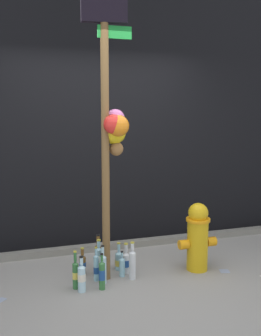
{
  "coord_description": "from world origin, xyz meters",
  "views": [
    {
      "loc": [
        -1.18,
        -3.47,
        1.75
      ],
      "look_at": [
        0.06,
        0.37,
        1.16
      ],
      "focal_mm": 42.6,
      "sensor_mm": 36.0,
      "label": 1
    }
  ],
  "objects_px": {
    "bottle_5": "(82,277)",
    "bottle_4": "(122,266)",
    "fire_hydrant": "(198,236)",
    "bottle_8": "(102,275)",
    "bottle_11": "(98,255)",
    "memorial_post": "(111,110)",
    "bottle_0": "(83,264)",
    "bottle_1": "(132,263)",
    "bottle_2": "(103,268)",
    "bottle_9": "(99,260)",
    "bottle_7": "(75,274)",
    "bottle_3": "(119,260)",
    "bottle_6": "(126,262)",
    "bottle_10": "(96,267)"
  },
  "relations": [
    {
      "from": "bottle_4",
      "to": "bottle_2",
      "type": "bearing_deg",
      "value": -156.98
    },
    {
      "from": "memorial_post",
      "to": "bottle_0",
      "type": "xyz_separation_m",
      "value": [
        -0.28,
        0.16,
        -1.62
      ]
    },
    {
      "from": "bottle_1",
      "to": "bottle_4",
      "type": "distance_m",
      "value": 0.14
    },
    {
      "from": "bottle_1",
      "to": "bottle_3",
      "type": "relative_size",
      "value": 1.29
    },
    {
      "from": "bottle_9",
      "to": "bottle_8",
      "type": "bearing_deg",
      "value": -98.52
    },
    {
      "from": "fire_hydrant",
      "to": "bottle_9",
      "type": "relative_size",
      "value": 1.93
    },
    {
      "from": "fire_hydrant",
      "to": "bottle_7",
      "type": "relative_size",
      "value": 1.95
    },
    {
      "from": "bottle_7",
      "to": "bottle_9",
      "type": "xyz_separation_m",
      "value": [
        0.3,
        0.25,
        0.01
      ]
    },
    {
      "from": "bottle_5",
      "to": "bottle_6",
      "type": "height_order",
      "value": "bottle_5"
    },
    {
      "from": "fire_hydrant",
      "to": "bottle_3",
      "type": "bearing_deg",
      "value": 162.49
    },
    {
      "from": "bottle_3",
      "to": "bottle_11",
      "type": "xyz_separation_m",
      "value": [
        -0.21,
        0.1,
        0.05
      ]
    },
    {
      "from": "bottle_3",
      "to": "bottle_11",
      "type": "height_order",
      "value": "bottle_11"
    },
    {
      "from": "bottle_0",
      "to": "bottle_4",
      "type": "distance_m",
      "value": 0.42
    },
    {
      "from": "bottle_10",
      "to": "bottle_11",
      "type": "bearing_deg",
      "value": 72.96
    },
    {
      "from": "fire_hydrant",
      "to": "bottle_9",
      "type": "distance_m",
      "value": 1.1
    },
    {
      "from": "bottle_4",
      "to": "bottle_10",
      "type": "relative_size",
      "value": 0.77
    },
    {
      "from": "bottle_8",
      "to": "bottle_10",
      "type": "xyz_separation_m",
      "value": [
        -0.01,
        0.22,
        -0.01
      ]
    },
    {
      "from": "fire_hydrant",
      "to": "bottle_11",
      "type": "bearing_deg",
      "value": 160.89
    },
    {
      "from": "bottle_7",
      "to": "bottle_11",
      "type": "height_order",
      "value": "bottle_11"
    },
    {
      "from": "bottle_9",
      "to": "bottle_4",
      "type": "bearing_deg",
      "value": -26.78
    },
    {
      "from": "memorial_post",
      "to": "bottle_10",
      "type": "height_order",
      "value": "memorial_post"
    },
    {
      "from": "bottle_7",
      "to": "bottle_9",
      "type": "distance_m",
      "value": 0.39
    },
    {
      "from": "bottle_0",
      "to": "bottle_6",
      "type": "relative_size",
      "value": 0.91
    },
    {
      "from": "fire_hydrant",
      "to": "bottle_1",
      "type": "bearing_deg",
      "value": -178.78
    },
    {
      "from": "bottle_4",
      "to": "bottle_5",
      "type": "height_order",
      "value": "bottle_5"
    },
    {
      "from": "bottle_6",
      "to": "bottle_8",
      "type": "relative_size",
      "value": 0.91
    },
    {
      "from": "bottle_9",
      "to": "bottle_6",
      "type": "bearing_deg",
      "value": -8.53
    },
    {
      "from": "bottle_1",
      "to": "bottle_5",
      "type": "xyz_separation_m",
      "value": [
        -0.56,
        -0.13,
        -0.02
      ]
    },
    {
      "from": "fire_hydrant",
      "to": "bottle_8",
      "type": "xyz_separation_m",
      "value": [
        -1.11,
        -0.16,
        -0.23
      ]
    },
    {
      "from": "bottle_5",
      "to": "bottle_6",
      "type": "distance_m",
      "value": 0.61
    },
    {
      "from": "fire_hydrant",
      "to": "bottle_4",
      "type": "xyz_separation_m",
      "value": [
        -0.84,
        0.08,
        -0.27
      ]
    },
    {
      "from": "bottle_9",
      "to": "bottle_11",
      "type": "height_order",
      "value": "bottle_11"
    },
    {
      "from": "fire_hydrant",
      "to": "bottle_2",
      "type": "xyz_separation_m",
      "value": [
        -1.07,
        -0.02,
        -0.22
      ]
    },
    {
      "from": "fire_hydrant",
      "to": "bottle_11",
      "type": "distance_m",
      "value": 1.11
    },
    {
      "from": "bottle_6",
      "to": "bottle_7",
      "type": "xyz_separation_m",
      "value": [
        -0.58,
        -0.21,
        0.02
      ]
    },
    {
      "from": "memorial_post",
      "to": "fire_hydrant",
      "type": "relative_size",
      "value": 3.9
    },
    {
      "from": "bottle_7",
      "to": "fire_hydrant",
      "type": "bearing_deg",
      "value": 2.61
    },
    {
      "from": "bottle_8",
      "to": "bottle_0",
      "type": "bearing_deg",
      "value": 106.42
    },
    {
      "from": "memorial_post",
      "to": "bottle_2",
      "type": "bearing_deg",
      "value": -142.55
    },
    {
      "from": "bottle_0",
      "to": "bottle_7",
      "type": "bearing_deg",
      "value": -113.25
    },
    {
      "from": "memorial_post",
      "to": "bottle_2",
      "type": "xyz_separation_m",
      "value": [
        -0.12,
        -0.09,
        -1.58
      ]
    },
    {
      "from": "bottle_3",
      "to": "bottle_7",
      "type": "relative_size",
      "value": 0.8
    },
    {
      "from": "bottle_0",
      "to": "bottle_5",
      "type": "relative_size",
      "value": 0.85
    },
    {
      "from": "bottle_1",
      "to": "bottle_8",
      "type": "bearing_deg",
      "value": -158.5
    },
    {
      "from": "memorial_post",
      "to": "bottle_0",
      "type": "height_order",
      "value": "memorial_post"
    },
    {
      "from": "bottle_5",
      "to": "bottle_4",
      "type": "bearing_deg",
      "value": 25.55
    },
    {
      "from": "bottle_5",
      "to": "bottle_11",
      "type": "bearing_deg",
      "value": 60.65
    },
    {
      "from": "fire_hydrant",
      "to": "bottle_1",
      "type": "relative_size",
      "value": 1.88
    },
    {
      "from": "bottle_1",
      "to": "bottle_4",
      "type": "relative_size",
      "value": 1.44
    },
    {
      "from": "bottle_1",
      "to": "bottle_7",
      "type": "bearing_deg",
      "value": -175.65
    }
  ]
}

